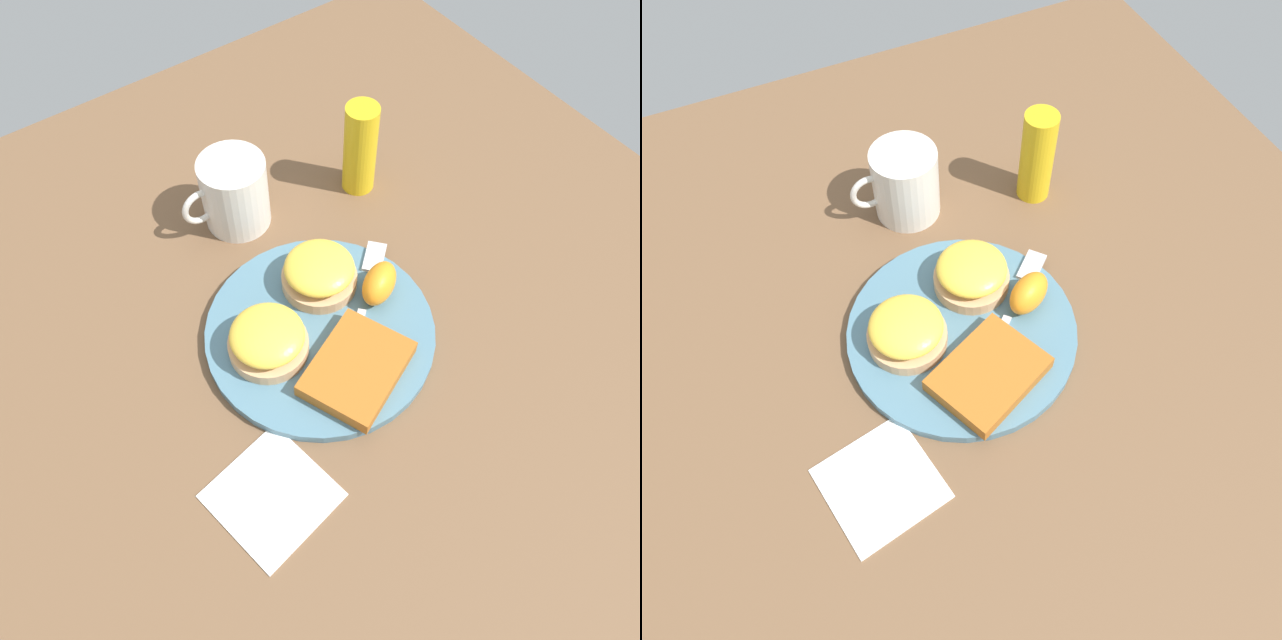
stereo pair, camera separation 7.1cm
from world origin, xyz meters
The scene contains 10 objects.
ground_plane centered at (0.00, 0.00, 0.00)m, with size 1.10×1.10×0.00m, color brown.
plate centered at (0.00, 0.00, 0.01)m, with size 0.27×0.27×0.01m, color slate.
sandwich_benedict_left centered at (-0.04, -0.05, 0.04)m, with size 0.09×0.09×0.05m.
sandwich_benedict_right centered at (0.06, -0.01, 0.04)m, with size 0.09×0.09×0.05m.
hashbrown_patty centered at (0.00, 0.07, 0.02)m, with size 0.12×0.09×0.02m, color #A95D1E.
orange_wedge centered at (-0.09, 0.00, 0.04)m, with size 0.06×0.04×0.04m, color orange.
fork centered at (-0.06, 0.00, 0.02)m, with size 0.18×0.16×0.00m.
cup centered at (-0.02, -0.21, 0.05)m, with size 0.12×0.09×0.10m.
napkin centered at (0.15, 0.13, 0.00)m, with size 0.11×0.11×0.00m, color white.
condiment_bottle centered at (-0.18, -0.17, 0.06)m, with size 0.04×0.04×0.13m, color gold.
Camera 2 is at (0.16, 0.34, 0.63)m, focal length 35.00 mm.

